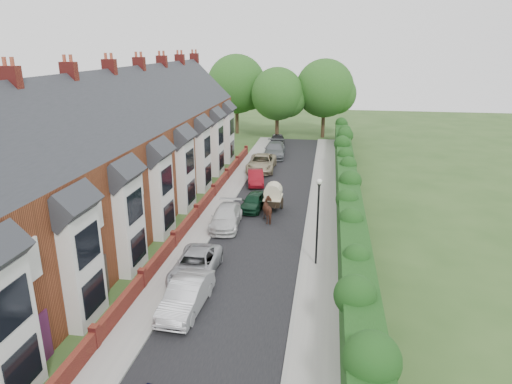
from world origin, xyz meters
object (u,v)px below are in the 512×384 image
at_px(car_silver_a, 186,296).
at_px(car_black, 277,141).
at_px(car_silver_b, 195,265).
at_px(car_grey, 275,150).
at_px(horse_cart, 273,195).
at_px(horse, 269,210).
at_px(car_beige, 262,163).
at_px(car_green, 254,201).
at_px(car_red, 256,177).
at_px(lamppost, 318,211).
at_px(car_white, 226,217).

bearing_deg(car_silver_a, car_black, 92.50).
relative_size(car_silver_b, car_black, 1.11).
bearing_deg(car_grey, car_silver_a, -94.05).
bearing_deg(horse_cart, car_silver_a, -99.70).
xyz_separation_m(car_silver_b, horse, (2.88, 8.71, 0.16)).
distance_m(car_silver_a, car_black, 36.77).
xyz_separation_m(car_beige, car_black, (0.28, 11.41, -0.04)).
relative_size(car_silver_b, horse_cart, 1.59).
bearing_deg(car_green, car_beige, 102.32).
relative_size(car_red, car_grey, 0.71).
bearing_deg(car_silver_a, car_beige, 93.04).
distance_m(lamppost, car_silver_b, 7.31).
relative_size(lamppost, car_white, 1.10).
bearing_deg(car_black, car_white, -96.48).
xyz_separation_m(car_green, car_black, (-0.79, 22.61, 0.10)).
bearing_deg(car_silver_a, lamppost, 45.89).
height_order(car_silver_b, car_white, car_white).
bearing_deg(lamppost, car_green, 120.17).
height_order(lamppost, horse, lamppost).
bearing_deg(car_grey, car_beige, -99.03).
xyz_separation_m(car_black, horse_cart, (2.27, -22.73, 0.51)).
distance_m(car_green, horse, 2.70).
bearing_deg(car_silver_a, car_green, 89.00).
bearing_deg(car_white, car_grey, 83.88).
bearing_deg(horse, horse_cart, -113.67).
height_order(car_silver_b, car_black, car_black).
distance_m(lamppost, car_silver_a, 8.51).
height_order(lamppost, car_green, lamppost).
relative_size(car_green, horse_cart, 1.25).
bearing_deg(car_grey, car_white, -95.63).
xyz_separation_m(car_white, car_green, (1.34, 3.68, -0.04)).
bearing_deg(horse, car_red, -98.36).
bearing_deg(horse, car_beige, -102.92).
relative_size(car_silver_b, car_beige, 0.85).
distance_m(lamppost, car_black, 31.85).
xyz_separation_m(car_silver_b, car_black, (0.61, 33.56, 0.07)).
bearing_deg(car_red, car_black, 78.61).
xyz_separation_m(lamppost, car_green, (-5.00, 8.60, -2.65)).
bearing_deg(car_silver_b, car_black, 87.55).
relative_size(car_silver_a, car_white, 0.95).
relative_size(car_silver_a, car_beige, 0.79).
xyz_separation_m(car_silver_a, horse_cart, (2.40, 14.04, 0.52)).
bearing_deg(car_red, car_silver_b, -102.60).
height_order(car_silver_a, car_silver_b, car_silver_a).
relative_size(horse, horse_cart, 0.65).
relative_size(car_white, car_green, 1.24).
distance_m(car_beige, horse_cart, 11.61).
bearing_deg(car_beige, car_green, -85.91).
bearing_deg(horse, lamppost, 95.27).
relative_size(car_white, car_black, 1.08).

